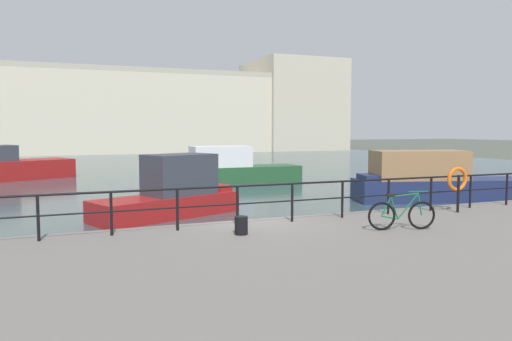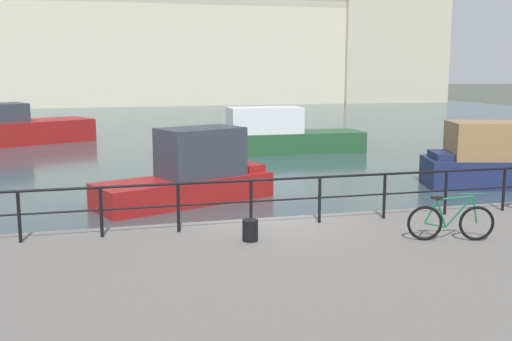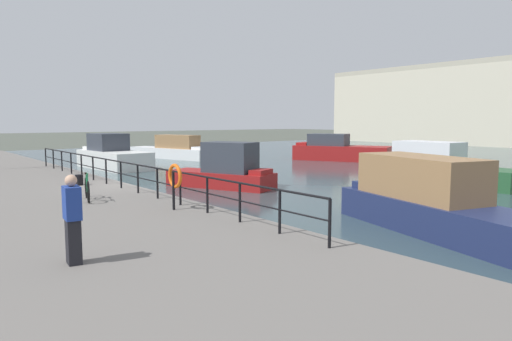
{
  "view_description": "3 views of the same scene",
  "coord_description": "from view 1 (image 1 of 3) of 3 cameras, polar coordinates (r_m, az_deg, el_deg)",
  "views": [
    {
      "loc": [
        -4.99,
        -12.76,
        3.31
      ],
      "look_at": [
        1.12,
        2.53,
        1.92
      ],
      "focal_mm": 34.37,
      "sensor_mm": 36.0,
      "label": 1
    },
    {
      "loc": [
        -3.89,
        -13.52,
        4.28
      ],
      "look_at": [
        0.58,
        3.85,
        1.23
      ],
      "focal_mm": 43.09,
      "sensor_mm": 36.0,
      "label": 2
    },
    {
      "loc": [
        18.69,
        -7.95,
        3.46
      ],
      "look_at": [
        2.06,
        5.17,
        1.18
      ],
      "focal_mm": 32.8,
      "sensor_mm": 36.0,
      "label": 3
    }
  ],
  "objects": [
    {
      "name": "mooring_bollard",
      "position": [
        11.89,
        -1.73,
        -6.41
      ],
      "size": [
        0.32,
        0.32,
        0.44
      ],
      "primitive_type": "cylinder",
      "color": "black",
      "rests_on": "quay_promenade"
    },
    {
      "name": "life_ring_stand",
      "position": [
        16.16,
        22.39,
        -1.09
      ],
      "size": [
        0.75,
        0.16,
        1.4
      ],
      "color": "black",
      "rests_on": "quay_promenade"
    },
    {
      "name": "quay_promenade",
      "position": [
        8.52,
        16.34,
        -15.45
      ],
      "size": [
        56.0,
        13.0,
        0.77
      ],
      "primitive_type": "cube",
      "color": "slate",
      "rests_on": "ground_plane"
    },
    {
      "name": "moored_blue_motorboat",
      "position": [
        30.31,
        -3.26,
        0.18
      ],
      "size": [
        8.56,
        2.38,
        2.27
      ],
      "rotation": [
        0.0,
        0.0,
        3.13
      ],
      "color": "#23512D",
      "rests_on": "water_basin"
    },
    {
      "name": "harbor_building",
      "position": [
        73.32,
        -13.12,
        6.61
      ],
      "size": [
        73.66,
        14.58,
        14.16
      ],
      "color": "beige",
      "rests_on": "ground_plane"
    },
    {
      "name": "water_basin",
      "position": [
        43.37,
        -15.12,
        0.29
      ],
      "size": [
        80.0,
        60.0,
        0.01
      ],
      "primitive_type": "cube",
      "color": "#33474C",
      "rests_on": "ground_plane"
    },
    {
      "name": "moored_white_yacht",
      "position": [
        18.92,
        -9.65,
        -2.53
      ],
      "size": [
        5.98,
        3.9,
        2.35
      ],
      "rotation": [
        0.0,
        0.0,
        0.39
      ],
      "color": "maroon",
      "rests_on": "water_basin"
    },
    {
      "name": "moored_small_launch",
      "position": [
        24.28,
        20.6,
        -1.15
      ],
      "size": [
        9.34,
        4.43,
        2.32
      ],
      "rotation": [
        0.0,
        0.0,
        2.87
      ],
      "color": "navy",
      "rests_on": "water_basin"
    },
    {
      "name": "moored_red_daysailer",
      "position": [
        35.68,
        -27.44,
        0.36
      ],
      "size": [
        8.5,
        6.04,
        2.28
      ],
      "rotation": [
        0.0,
        0.0,
        3.59
      ],
      "color": "maroon",
      "rests_on": "water_basin"
    },
    {
      "name": "parked_bicycle",
      "position": [
        12.93,
        16.59,
        -4.94
      ],
      "size": [
        1.73,
        0.52,
        0.98
      ],
      "rotation": [
        0.0,
        0.0,
        -0.26
      ],
      "color": "black",
      "rests_on": "quay_promenade"
    },
    {
      "name": "ground_plane",
      "position": [
        14.09,
        -0.42,
        -8.76
      ],
      "size": [
        240.0,
        240.0,
        0.0
      ],
      "primitive_type": "plane",
      "color": "#4C5147"
    },
    {
      "name": "quay_railing",
      "position": [
        13.48,
        4.24,
        -2.86
      ],
      "size": [
        22.44,
        0.07,
        1.08
      ],
      "color": "black",
      "rests_on": "quay_promenade"
    }
  ]
}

